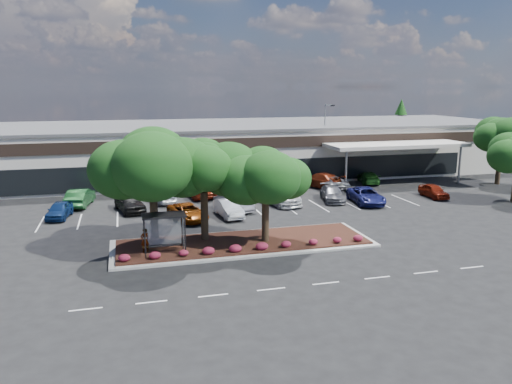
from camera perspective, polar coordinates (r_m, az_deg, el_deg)
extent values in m
plane|color=black|center=(31.87, 3.81, -7.87)|extent=(160.00, 160.00, 0.00)
cube|color=beige|center=(63.58, -6.16, 4.83)|extent=(80.00, 20.00, 6.00)
cube|color=#525255|center=(63.28, -6.22, 7.61)|extent=(80.40, 20.40, 0.30)
cube|color=black|center=(53.54, -4.49, 5.47)|extent=(80.00, 0.25, 1.20)
cube|color=black|center=(53.99, -4.43, 2.10)|extent=(60.00, 0.18, 2.60)
cube|color=red|center=(52.69, -10.92, 5.19)|extent=(6.00, 0.12, 1.00)
cube|color=beige|center=(58.44, 15.73, 5.21)|extent=(16.00, 5.00, 0.40)
cylinder|color=gray|center=(53.72, 10.24, 2.43)|extent=(0.24, 0.24, 4.20)
cylinder|color=gray|center=(61.00, 22.24, 2.85)|extent=(0.24, 0.24, 4.20)
cube|color=#ADADA8|center=(34.95, -1.45, -5.92)|extent=(18.00, 6.00, 0.15)
cube|color=#3F2117|center=(34.91, -1.45, -5.72)|extent=(17.20, 5.20, 0.12)
cube|color=silver|center=(26.70, -18.89, -12.56)|extent=(1.60, 0.12, 0.01)
cube|color=silver|center=(26.63, -11.86, -12.21)|extent=(1.60, 0.12, 0.01)
cube|color=silver|center=(26.95, -4.91, -11.69)|extent=(1.60, 0.12, 0.01)
cube|color=silver|center=(27.63, 1.75, -11.03)|extent=(1.60, 0.12, 0.01)
cube|color=silver|center=(28.66, 7.98, -10.28)|extent=(1.60, 0.12, 0.01)
cube|color=silver|center=(30.00, 13.70, -9.48)|extent=(1.60, 0.12, 0.01)
cube|color=silver|center=(31.60, 18.85, -8.68)|extent=(1.60, 0.12, 0.01)
cube|color=silver|center=(33.44, 23.45, -7.90)|extent=(1.60, 0.12, 0.01)
cube|color=silver|center=(43.70, -23.45, -3.36)|extent=(0.12, 5.00, 0.01)
cube|color=silver|center=(43.35, -19.52, -3.17)|extent=(0.12, 5.00, 0.01)
cube|color=silver|center=(43.20, -15.55, -2.97)|extent=(0.12, 5.00, 0.01)
cube|color=silver|center=(43.26, -11.58, -2.75)|extent=(0.12, 5.00, 0.01)
cube|color=silver|center=(43.53, -7.63, -2.52)|extent=(0.12, 5.00, 0.01)
cube|color=silver|center=(44.00, -3.76, -2.28)|extent=(0.12, 5.00, 0.01)
cube|color=silver|center=(44.66, 0.02, -2.04)|extent=(0.12, 5.00, 0.01)
cube|color=silver|center=(45.52, 3.67, -1.79)|extent=(0.12, 5.00, 0.01)
cube|color=silver|center=(46.55, 7.17, -1.55)|extent=(0.12, 5.00, 0.01)
cube|color=silver|center=(47.75, 10.50, -1.32)|extent=(0.12, 5.00, 0.01)
cube|color=silver|center=(49.10, 13.66, -1.09)|extent=(0.12, 5.00, 0.01)
cube|color=silver|center=(50.60, 16.64, -0.88)|extent=(0.12, 5.00, 0.01)
cylinder|color=black|center=(33.12, -12.68, -4.63)|extent=(0.08, 0.08, 2.50)
cylinder|color=black|center=(33.30, -8.38, -4.37)|extent=(0.08, 0.08, 2.50)
cylinder|color=black|center=(31.88, -12.57, -5.28)|extent=(0.08, 0.08, 2.50)
cylinder|color=black|center=(32.06, -8.09, -5.00)|extent=(0.08, 0.08, 2.50)
cube|color=black|center=(32.22, -10.51, -2.62)|extent=(2.75, 1.55, 0.10)
cube|color=silver|center=(33.15, -10.53, -4.30)|extent=(2.30, 0.03, 2.00)
cube|color=black|center=(33.04, -10.41, -6.02)|extent=(2.00, 0.35, 0.06)
cone|color=#163611|center=(84.82, 16.15, 7.21)|extent=(3.96, 3.96, 9.00)
imported|color=#594C47|center=(33.22, -12.58, -5.40)|extent=(0.67, 0.53, 1.59)
cube|color=#ADADA8|center=(62.10, 7.71, 2.01)|extent=(0.50, 0.50, 0.40)
cylinder|color=gray|center=(61.50, 7.82, 6.05)|extent=(0.14, 0.14, 8.40)
cube|color=gray|center=(61.36, 8.34, 9.81)|extent=(0.92, 0.31, 0.14)
cube|color=black|center=(61.52, 8.78, 9.74)|extent=(0.48, 0.34, 0.18)
imported|color=navy|center=(44.87, -21.55, -1.94)|extent=(2.23, 4.19, 1.36)
imported|color=black|center=(45.35, -14.24, -1.13)|extent=(3.03, 5.18, 1.66)
imported|color=#763207|center=(41.52, -7.79, -2.29)|extent=(3.37, 5.17, 1.32)
imported|color=slate|center=(44.18, -2.53, -1.24)|extent=(3.17, 4.64, 1.45)
imported|color=#B5BAC2|center=(42.23, -3.16, -1.88)|extent=(1.98, 4.49, 1.43)
imported|color=silver|center=(46.85, 2.60, -0.34)|extent=(3.55, 6.13, 1.67)
imported|color=#53545A|center=(48.59, 8.72, -0.20)|extent=(2.98, 5.08, 1.38)
imported|color=navy|center=(48.12, 12.47, -0.41)|extent=(3.08, 5.55, 1.47)
imported|color=#691608|center=(52.52, 19.64, 0.11)|extent=(1.75, 3.95, 1.32)
imported|color=#194F22|center=(48.72, -19.48, -0.57)|extent=(2.56, 5.17, 1.63)
imported|color=silver|center=(48.13, -10.77, -0.33)|extent=(2.95, 4.68, 1.49)
imported|color=maroon|center=(50.36, -6.41, 0.45)|extent=(3.65, 6.31, 1.66)
imported|color=white|center=(50.05, -0.01, 0.49)|extent=(2.58, 5.44, 1.72)
imported|color=#154514|center=(51.37, 0.24, 0.79)|extent=(4.45, 6.71, 1.71)
imported|color=maroon|center=(54.85, 7.46, 1.36)|extent=(4.00, 6.10, 1.64)
imported|color=#595960|center=(54.27, 8.52, 1.12)|extent=(2.44, 5.26, 1.46)
imported|color=#1A4B16|center=(58.21, 12.70, 1.64)|extent=(3.02, 5.00, 1.35)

